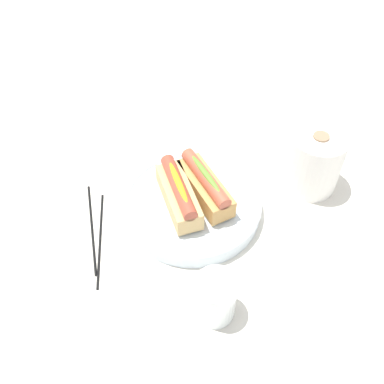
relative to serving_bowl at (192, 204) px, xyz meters
name	(u,v)px	position (x,y,z in m)	size (l,w,h in m)	color
ground_plane	(199,214)	(0.01, 0.01, -0.02)	(2.40, 2.40, 0.00)	silver
serving_bowl	(192,204)	(0.00, 0.00, 0.00)	(0.27, 0.27, 0.04)	silver
hotdog_front	(179,194)	(0.00, -0.03, 0.04)	(0.15, 0.06, 0.06)	#DBB270
hotdog_back	(205,185)	(0.00, 0.03, 0.04)	(0.16, 0.08, 0.06)	tan
water_glass	(215,299)	(0.22, -0.02, 0.02)	(0.07, 0.07, 0.09)	white
paper_towel_roll	(314,162)	(-0.01, 0.26, 0.05)	(0.11, 0.11, 0.13)	white
chopstick_near	(100,238)	(0.02, -0.19, -0.02)	(0.01, 0.01, 0.22)	black
chopstick_far	(92,227)	(-0.01, -0.20, -0.02)	(0.01, 0.01, 0.22)	black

